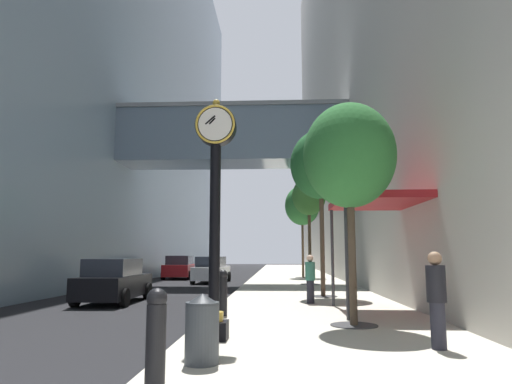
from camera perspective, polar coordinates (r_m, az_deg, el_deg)
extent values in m
plane|color=black|center=(30.46, -0.92, -11.12)|extent=(110.00, 110.00, 0.00)
cube|color=beige|center=(33.40, 4.69, -10.68)|extent=(6.05, 80.00, 0.14)
cube|color=#849EB2|center=(40.25, -18.85, 18.80)|extent=(9.00, 80.00, 39.01)
cube|color=slate|center=(28.06, -2.80, 6.62)|extent=(14.14, 3.20, 3.16)
cube|color=gray|center=(28.53, -2.78, 9.93)|extent=(14.14, 3.40, 0.24)
cube|color=black|center=(9.39, -5.31, -16.76)|extent=(0.55, 0.55, 0.35)
cylinder|color=gold|center=(9.35, -5.29, -15.16)|extent=(0.39, 0.38, 0.18)
cylinder|color=black|center=(9.29, -5.15, -4.33)|extent=(0.22, 0.22, 3.34)
cylinder|color=black|center=(9.64, -5.00, 8.18)|extent=(0.84, 0.28, 0.84)
torus|color=gold|center=(9.49, -5.13, 8.43)|extent=(0.82, 0.05, 0.82)
cylinder|color=white|center=(9.50, -5.12, 8.43)|extent=(0.69, 0.01, 0.69)
cylinder|color=white|center=(9.78, -4.88, 7.94)|extent=(0.69, 0.01, 0.69)
sphere|color=gold|center=(9.79, -4.96, 10.95)|extent=(0.16, 0.16, 0.16)
cube|color=black|center=(9.51, -5.47, 8.78)|extent=(0.14, 0.01, 0.14)
cube|color=black|center=(9.53, -5.71, 8.92)|extent=(0.21, 0.01, 0.20)
cylinder|color=black|center=(6.09, -12.39, -18.31)|extent=(0.25, 0.25, 1.03)
sphere|color=black|center=(6.01, -12.22, -12.83)|extent=(0.26, 0.26, 0.26)
cylinder|color=black|center=(12.78, -4.16, -12.82)|extent=(0.25, 0.25, 1.03)
sphere|color=black|center=(12.74, -4.14, -10.20)|extent=(0.26, 0.26, 0.26)
cylinder|color=#333335|center=(11.33, 12.11, -15.91)|extent=(1.10, 1.10, 0.02)
cylinder|color=#4C3D2D|center=(11.21, 11.88, -7.82)|extent=(0.18, 0.18, 3.21)
ellipsoid|color=#2D7033|center=(11.47, 11.54, 4.51)|extent=(2.25, 2.25, 2.59)
cylinder|color=#333335|center=(18.65, 8.37, -12.72)|extent=(1.10, 1.10, 0.02)
cylinder|color=#4C3D2D|center=(18.59, 8.24, -6.03)|extent=(0.18, 0.18, 4.37)
ellipsoid|color=#23602D|center=(18.93, 8.06, 3.43)|extent=(2.48, 2.48, 2.85)
cylinder|color=#333335|center=(26.03, 6.78, -11.31)|extent=(1.10, 1.10, 0.02)
cylinder|color=brown|center=(25.98, 6.70, -6.69)|extent=(0.18, 0.18, 4.22)
ellipsoid|color=#428438|center=(26.18, 6.61, -0.50)|extent=(1.90, 1.90, 2.19)
cylinder|color=#333335|center=(33.42, 5.90, -10.53)|extent=(1.10, 1.10, 0.02)
cylinder|color=brown|center=(33.38, 5.84, -6.91)|extent=(0.18, 0.18, 4.24)
ellipsoid|color=#2D7033|center=(33.57, 5.77, -1.67)|extent=(2.52, 2.52, 2.90)
cylinder|color=#383D42|center=(7.36, -6.73, -17.02)|extent=(0.52, 0.52, 0.92)
cone|color=#272A2E|center=(7.29, -6.67, -13.06)|extent=(0.53, 0.53, 0.16)
cylinder|color=#23232D|center=(8.99, 21.73, -15.20)|extent=(0.37, 0.37, 0.80)
cylinder|color=black|center=(8.92, 21.49, -10.57)|extent=(0.48, 0.48, 0.65)
sphere|color=#9E7556|center=(8.91, 21.35, -7.70)|extent=(0.25, 0.25, 0.25)
cylinder|color=#23232D|center=(15.99, 6.80, -12.24)|extent=(0.30, 0.30, 0.77)
cylinder|color=#337560|center=(15.95, 6.75, -9.74)|extent=(0.39, 0.39, 0.62)
sphere|color=beige|center=(15.94, 6.73, -8.20)|extent=(0.24, 0.24, 0.24)
cube|color=maroon|center=(14.00, 14.66, -1.15)|extent=(2.40, 3.60, 0.20)
cylinder|color=#333338|center=(12.14, 11.25, -7.84)|extent=(0.10, 0.10, 3.20)
cylinder|color=#333338|center=(15.32, 9.49, -7.84)|extent=(0.10, 0.10, 3.20)
cube|color=silver|center=(29.59, -5.55, -9.99)|extent=(1.92, 4.38, 0.79)
cube|color=#282D38|center=(29.36, -5.61, -8.64)|extent=(1.64, 2.48, 0.65)
cylinder|color=black|center=(31.21, -6.66, -10.40)|extent=(0.25, 0.65, 0.64)
cylinder|color=black|center=(30.91, -3.42, -10.47)|extent=(0.25, 0.65, 0.64)
cylinder|color=black|center=(28.35, -7.88, -10.65)|extent=(0.25, 0.65, 0.64)
cylinder|color=black|center=(28.01, -4.33, -10.74)|extent=(0.25, 0.65, 0.64)
cube|color=black|center=(18.22, -17.20, -11.12)|extent=(1.75, 4.25, 0.78)
cube|color=#282D38|center=(17.99, -17.34, -8.96)|extent=(1.53, 2.39, 0.64)
cylinder|color=black|center=(19.88, -18.21, -11.61)|extent=(0.23, 0.64, 0.64)
cylinder|color=black|center=(19.36, -13.36, -11.90)|extent=(0.23, 0.64, 0.64)
cylinder|color=black|center=(17.22, -21.61, -12.12)|extent=(0.23, 0.64, 0.64)
cylinder|color=black|center=(16.62, -16.07, -12.54)|extent=(0.23, 0.64, 0.64)
cube|color=#AD191E|center=(34.61, -9.42, -9.57)|extent=(1.98, 4.40, 0.82)
cube|color=#282D38|center=(34.38, -9.46, -8.38)|extent=(1.70, 2.48, 0.67)
cylinder|color=black|center=(36.25, -10.47, -9.95)|extent=(0.24, 0.65, 0.64)
cylinder|color=black|center=(35.93, -7.53, -10.03)|extent=(0.24, 0.65, 0.64)
cylinder|color=black|center=(33.36, -11.49, -10.13)|extent=(0.24, 0.65, 0.64)
cylinder|color=black|center=(33.01, -8.30, -10.23)|extent=(0.24, 0.65, 0.64)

